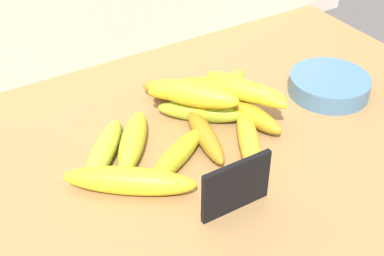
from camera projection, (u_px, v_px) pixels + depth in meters
counter_top at (206, 173)px, 85.73cm from camera, size 110.00×76.00×3.00cm
chalkboard_sign at (236, 188)px, 75.10cm from camera, size 11.00×1.80×8.40cm
fruit_bowl at (329, 85)px, 100.57cm from camera, size 14.90×14.90×3.53cm
banana_0 at (205, 135)px, 88.54cm from camera, size 6.38×15.73×3.20cm
banana_1 at (219, 96)px, 97.40cm from camera, size 18.86×12.67×3.80cm
banana_2 at (200, 112)px, 93.66cm from camera, size 13.52×12.60×3.39cm
banana_3 at (192, 92)px, 97.83cm from camera, size 16.26×16.53×4.33cm
banana_4 at (129, 181)px, 78.87cm from camera, size 18.36×15.33×4.20cm
banana_5 at (104, 150)px, 85.14cm from camera, size 12.90×14.10×3.55cm
banana_6 at (249, 141)px, 87.16cm from camera, size 11.79×17.67×3.30cm
banana_7 at (245, 111)px, 93.52cm from camera, size 6.72×16.69×3.69cm
banana_8 at (176, 156)px, 84.11cm from camera, size 15.27×10.47×3.37cm
banana_9 at (133, 141)px, 86.75cm from camera, size 12.21×14.70×3.84cm
banana_10 at (246, 89)px, 92.83cm from camera, size 8.46×16.87×3.24cm
banana_11 at (193, 94)px, 91.32cm from camera, size 13.59×15.18×4.22cm
banana_12 at (241, 90)px, 92.31cm from camera, size 11.87×15.00×3.64cm
banana_13 at (201, 89)px, 92.71cm from camera, size 18.04×11.33×4.04cm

